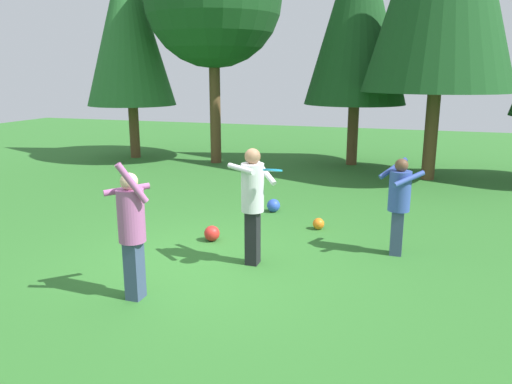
{
  "coord_description": "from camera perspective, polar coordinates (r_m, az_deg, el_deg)",
  "views": [
    {
      "loc": [
        2.86,
        -6.56,
        2.85
      ],
      "look_at": [
        0.58,
        0.51,
        1.05
      ],
      "focal_mm": 34.7,
      "sensor_mm": 36.0,
      "label": 1
    }
  ],
  "objects": [
    {
      "name": "person_catcher",
      "position": [
        8.07,
        16.18,
        -0.76
      ],
      "size": [
        0.71,
        0.7,
        1.56
      ],
      "rotation": [
        0.0,
        0.0,
        -2.45
      ],
      "color": "#38476B",
      "rests_on": "ground_plane"
    },
    {
      "name": "ball_red",
      "position": [
        8.63,
        -5.1,
        -4.77
      ],
      "size": [
        0.27,
        0.27,
        0.27
      ],
      "primitive_type": "sphere",
      "color": "red",
      "rests_on": "ground_plane"
    },
    {
      "name": "tree_far_left",
      "position": [
        17.46,
        -14.52,
        18.14
      ],
      "size": [
        2.92,
        2.92,
        6.97
      ],
      "color": "brown",
      "rests_on": "ground_plane"
    },
    {
      "name": "person_thrower",
      "position": [
        6.39,
        -14.13,
        -3.72
      ],
      "size": [
        0.68,
        0.68,
        1.83
      ],
      "rotation": [
        0.0,
        0.0,
        0.73
      ],
      "color": "#38476B",
      "rests_on": "ground_plane"
    },
    {
      "name": "tree_center",
      "position": [
        15.94,
        11.71,
        19.77
      ],
      "size": [
        3.1,
        3.1,
        7.41
      ],
      "color": "brown",
      "rests_on": "ground_plane"
    },
    {
      "name": "person_bystander",
      "position": [
        7.33,
        -0.4,
        -0.5
      ],
      "size": [
        0.76,
        0.74,
        1.78
      ],
      "rotation": [
        0.0,
        0.0,
        -0.64
      ],
      "color": "black",
      "rests_on": "ground_plane"
    },
    {
      "name": "frisbee",
      "position": [
        6.84,
        1.93,
        2.52
      ],
      "size": [
        0.29,
        0.29,
        0.09
      ],
      "color": "#2393D1"
    },
    {
      "name": "ball_orange",
      "position": [
        9.3,
        7.22,
        -3.65
      ],
      "size": [
        0.22,
        0.22,
        0.22
      ],
      "primitive_type": "sphere",
      "color": "orange",
      "rests_on": "ground_plane"
    },
    {
      "name": "ground_plane",
      "position": [
        7.7,
        -5.3,
        -8.16
      ],
      "size": [
        40.0,
        40.0,
        0.0
      ],
      "primitive_type": "plane",
      "color": "#2D6B28"
    },
    {
      "name": "ball_blue",
      "position": [
        10.36,
        2.03,
        -1.57
      ],
      "size": [
        0.28,
        0.28,
        0.28
      ],
      "primitive_type": "sphere",
      "color": "blue",
      "rests_on": "ground_plane"
    }
  ]
}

